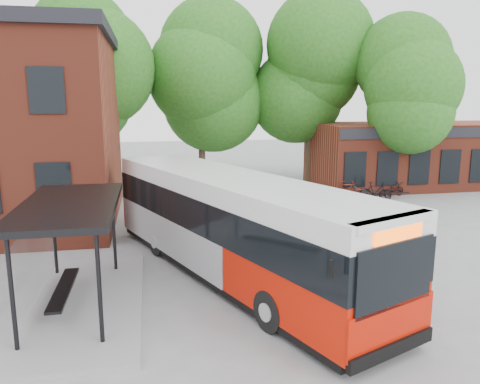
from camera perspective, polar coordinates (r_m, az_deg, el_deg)
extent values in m
plane|color=gray|center=(14.73, -0.85, -10.64)|extent=(100.00, 100.00, 0.00)
imported|color=black|center=(25.71, 10.57, -0.40)|extent=(1.53, 0.57, 0.80)
imported|color=#591B11|center=(26.45, 12.87, 0.16)|extent=(1.82, 0.52, 1.09)
imported|color=#400E0C|center=(26.04, 12.01, -0.29)|extent=(1.54, 0.54, 0.81)
imported|color=black|center=(26.02, 14.25, -0.31)|extent=(1.54, 0.65, 0.90)
imported|color=#2C2C31|center=(27.25, 16.28, 0.03)|extent=(1.61, 0.63, 0.84)
imported|color=black|center=(26.74, 16.19, 0.05)|extent=(1.78, 1.09, 1.04)
imported|color=black|center=(28.16, 18.25, 0.27)|extent=(1.68, 1.11, 0.84)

